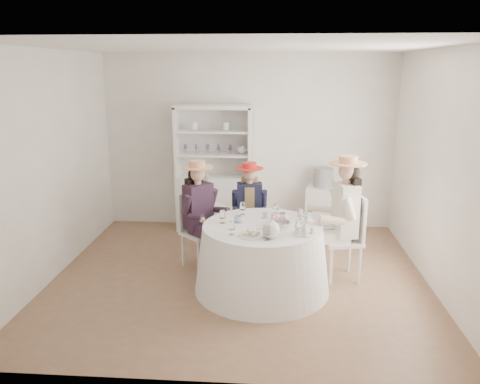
{
  "coord_description": "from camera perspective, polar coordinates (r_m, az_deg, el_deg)",
  "views": [
    {
      "loc": [
        0.38,
        -5.26,
        2.48
      ],
      "look_at": [
        0.0,
        0.1,
        1.05
      ],
      "focal_mm": 35.0,
      "sensor_mm": 36.0,
      "label": 1
    }
  ],
  "objects": [
    {
      "name": "wall_left",
      "position": [
        5.99,
        -22.1,
        2.92
      ],
      "size": [
        0.0,
        4.5,
        4.5
      ],
      "primitive_type": "plane",
      "rotation": [
        1.57,
        0.0,
        1.57
      ],
      "color": "silver",
      "rests_on": "ground"
    },
    {
      "name": "sandwich_plate",
      "position": [
        4.92,
        1.42,
        -5.22
      ],
      "size": [
        0.27,
        0.27,
        0.06
      ],
      "rotation": [
        0.0,
        0.0,
        0.21
      ],
      "color": "white",
      "rests_on": "tea_table"
    },
    {
      "name": "wall_front",
      "position": [
        3.47,
        -2.49,
        -4.13
      ],
      "size": [
        4.5,
        0.0,
        4.5
      ],
      "primitive_type": "plane",
      "rotation": [
        -1.57,
        0.0,
        0.0
      ],
      "color": "silver",
      "rests_on": "ground"
    },
    {
      "name": "teacup_c",
      "position": [
        5.45,
        5.17,
        -3.02
      ],
      "size": [
        0.1,
        0.1,
        0.07
      ],
      "primitive_type": "imported",
      "rotation": [
        0.0,
        0.0,
        0.07
      ],
      "color": "white",
      "rests_on": "tea_table"
    },
    {
      "name": "tea_table",
      "position": [
        5.39,
        2.7,
        -7.99
      ],
      "size": [
        1.55,
        1.55,
        0.77
      ],
      "rotation": [
        0.0,
        0.0,
        0.26
      ],
      "color": "white",
      "rests_on": "ground"
    },
    {
      "name": "ground",
      "position": [
        5.83,
        -0.07,
        -10.28
      ],
      "size": [
        4.5,
        4.5,
        0.0
      ],
      "primitive_type": "plane",
      "color": "brown",
      "rests_on": "ground"
    },
    {
      "name": "table_teapot",
      "position": [
        4.86,
        3.84,
        -4.62
      ],
      "size": [
        0.27,
        0.19,
        0.2
      ],
      "rotation": [
        0.0,
        0.0,
        0.13
      ],
      "color": "white",
      "rests_on": "tea_table"
    },
    {
      "name": "stemware_set",
      "position": [
        5.23,
        2.76,
        -3.3
      ],
      "size": [
        0.97,
        0.97,
        0.15
      ],
      "color": "white",
      "rests_on": "tea_table"
    },
    {
      "name": "ceiling",
      "position": [
        5.28,
        -0.08,
        17.29
      ],
      "size": [
        4.5,
        4.5,
        0.0
      ],
      "primitive_type": "plane",
      "rotation": [
        3.14,
        0.0,
        0.0
      ],
      "color": "white",
      "rests_on": "wall_back"
    },
    {
      "name": "hutch",
      "position": [
        7.31,
        -3.15,
        0.72
      ],
      "size": [
        1.16,
        0.47,
        1.95
      ],
      "rotation": [
        0.0,
        0.0,
        -0.03
      ],
      "color": "silver",
      "rests_on": "ground"
    },
    {
      "name": "wall_right",
      "position": [
        5.7,
        23.15,
        2.24
      ],
      "size": [
        0.0,
        4.5,
        4.5
      ],
      "primitive_type": "plane",
      "rotation": [
        1.57,
        0.0,
        -1.57
      ],
      "color": "silver",
      "rests_on": "ground"
    },
    {
      "name": "teacup_b",
      "position": [
        5.49,
        3.07,
        -2.92
      ],
      "size": [
        0.07,
        0.07,
        0.06
      ],
      "primitive_type": "imported",
      "rotation": [
        0.0,
        0.0,
        0.12
      ],
      "color": "white",
      "rests_on": "tea_table"
    },
    {
      "name": "guest_mid",
      "position": [
        6.21,
        1.15,
        -1.5
      ],
      "size": [
        0.47,
        0.49,
        1.28
      ],
      "rotation": [
        0.0,
        0.0,
        0.08
      ],
      "color": "silver",
      "rests_on": "ground"
    },
    {
      "name": "cupcake_stand",
      "position": [
        4.99,
        7.9,
        -4.25
      ],
      "size": [
        0.24,
        0.24,
        0.22
      ],
      "rotation": [
        0.0,
        0.0,
        -0.34
      ],
      "color": "white",
      "rests_on": "tea_table"
    },
    {
      "name": "spare_chair",
      "position": [
        6.78,
        -4.11,
        -1.5
      ],
      "size": [
        0.62,
        0.62,
        1.06
      ],
      "rotation": [
        0.0,
        0.0,
        2.36
      ],
      "color": "silver",
      "rests_on": "ground"
    },
    {
      "name": "side_table",
      "position": [
        7.37,
        9.93,
        -2.07
      ],
      "size": [
        0.55,
        0.55,
        0.72
      ],
      "primitive_type": "cube",
      "rotation": [
        0.0,
        0.0,
        -0.22
      ],
      "color": "silver",
      "rests_on": "ground"
    },
    {
      "name": "teacup_a",
      "position": [
        5.32,
        -0.26,
        -3.4
      ],
      "size": [
        0.1,
        0.1,
        0.07
      ],
      "primitive_type": "imported",
      "rotation": [
        0.0,
        0.0,
        -0.19
      ],
      "color": "white",
      "rests_on": "tea_table"
    },
    {
      "name": "guest_right",
      "position": [
        5.62,
        12.45,
        -2.3
      ],
      "size": [
        0.6,
        0.57,
        1.51
      ],
      "rotation": [
        0.0,
        0.0,
        -1.38
      ],
      "color": "silver",
      "rests_on": "ground"
    },
    {
      "name": "hatbox",
      "position": [
        7.24,
        10.11,
        1.76
      ],
      "size": [
        0.33,
        0.33,
        0.29
      ],
      "primitive_type": "cylinder",
      "rotation": [
        0.0,
        0.0,
        0.13
      ],
      "color": "black",
      "rests_on": "side_table"
    },
    {
      "name": "wall_back",
      "position": [
        7.36,
        1.06,
        6.07
      ],
      "size": [
        4.5,
        0.0,
        4.5
      ],
      "primitive_type": "plane",
      "rotation": [
        1.57,
        0.0,
        0.0
      ],
      "color": "silver",
      "rests_on": "ground"
    },
    {
      "name": "flower_arrangement",
      "position": [
        5.23,
        4.88,
        -3.23
      ],
      "size": [
        0.18,
        0.18,
        0.07
      ],
      "rotation": [
        0.0,
        0.0,
        0.31
      ],
      "color": "pink",
      "rests_on": "tea_table"
    },
    {
      "name": "guest_left",
      "position": [
        5.88,
        -4.96,
        -1.98
      ],
      "size": [
        0.59,
        0.58,
        1.38
      ],
      "rotation": [
        0.0,
        0.0,
        0.83
      ],
      "color": "silver",
      "rests_on": "ground"
    },
    {
      "name": "flower_bowl",
      "position": [
        5.21,
        5.06,
        -3.98
      ],
      "size": [
        0.25,
        0.25,
        0.05
      ],
      "primitive_type": "imported",
      "rotation": [
        0.0,
        0.0,
        0.15
      ],
      "color": "white",
      "rests_on": "tea_table"
    }
  ]
}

